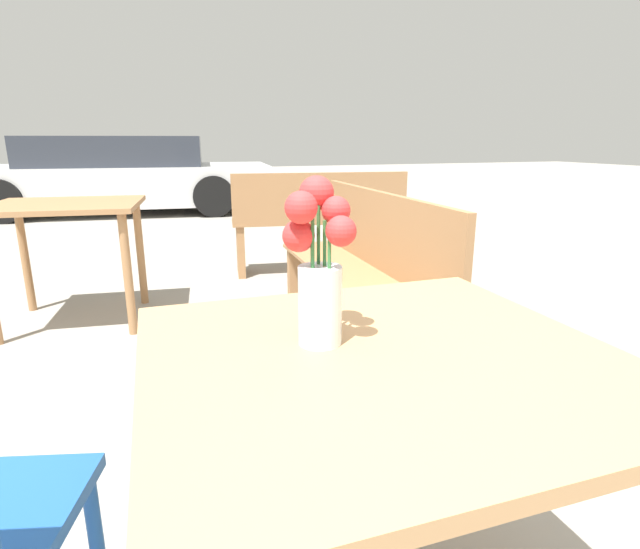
{
  "coord_description": "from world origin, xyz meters",
  "views": [
    {
      "loc": [
        -0.4,
        -0.79,
        1.11
      ],
      "look_at": [
        -0.1,
        0.08,
        0.86
      ],
      "focal_mm": 28.0,
      "sensor_mm": 36.0,
      "label": 1
    }
  ],
  "objects_px": {
    "table_back": "(67,223)",
    "table_front": "(380,399)",
    "flower_vase": "(319,272)",
    "bench_near": "(319,220)",
    "parked_car": "(119,176)",
    "bench_middle": "(365,268)"
  },
  "relations": [
    {
      "from": "parked_car",
      "to": "bench_middle",
      "type": "bearing_deg",
      "value": -77.44
    },
    {
      "from": "table_back",
      "to": "table_front",
      "type": "bearing_deg",
      "value": -71.4
    },
    {
      "from": "flower_vase",
      "to": "bench_middle",
      "type": "relative_size",
      "value": 0.21
    },
    {
      "from": "table_front",
      "to": "flower_vase",
      "type": "xyz_separation_m",
      "value": [
        -0.1,
        0.08,
        0.25
      ]
    },
    {
      "from": "table_front",
      "to": "table_back",
      "type": "bearing_deg",
      "value": 108.6
    },
    {
      "from": "table_front",
      "to": "bench_near",
      "type": "bearing_deg",
      "value": 72.62
    },
    {
      "from": "table_front",
      "to": "parked_car",
      "type": "relative_size",
      "value": 0.19
    },
    {
      "from": "flower_vase",
      "to": "bench_near",
      "type": "distance_m",
      "value": 3.25
    },
    {
      "from": "parked_car",
      "to": "table_front",
      "type": "bearing_deg",
      "value": -84.67
    },
    {
      "from": "bench_middle",
      "to": "parked_car",
      "type": "height_order",
      "value": "parked_car"
    },
    {
      "from": "flower_vase",
      "to": "table_back",
      "type": "xyz_separation_m",
      "value": [
        -0.75,
        2.42,
        -0.24
      ]
    },
    {
      "from": "flower_vase",
      "to": "bench_middle",
      "type": "bearing_deg",
      "value": 62.05
    },
    {
      "from": "table_front",
      "to": "flower_vase",
      "type": "bearing_deg",
      "value": 139.59
    },
    {
      "from": "bench_middle",
      "to": "table_back",
      "type": "bearing_deg",
      "value": 146.15
    },
    {
      "from": "table_front",
      "to": "bench_near",
      "type": "height_order",
      "value": "bench_near"
    },
    {
      "from": "table_front",
      "to": "table_back",
      "type": "xyz_separation_m",
      "value": [
        -0.84,
        2.5,
        0.01
      ]
    },
    {
      "from": "flower_vase",
      "to": "table_back",
      "type": "height_order",
      "value": "flower_vase"
    },
    {
      "from": "bench_middle",
      "to": "bench_near",
      "type": "bearing_deg",
      "value": 78.74
    },
    {
      "from": "flower_vase",
      "to": "parked_car",
      "type": "xyz_separation_m",
      "value": [
        -0.62,
        7.55,
        -0.3
      ]
    },
    {
      "from": "table_front",
      "to": "flower_vase",
      "type": "distance_m",
      "value": 0.28
    },
    {
      "from": "bench_near",
      "to": "flower_vase",
      "type": "bearing_deg",
      "value": -109.48
    },
    {
      "from": "flower_vase",
      "to": "bench_middle",
      "type": "height_order",
      "value": "flower_vase"
    }
  ]
}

